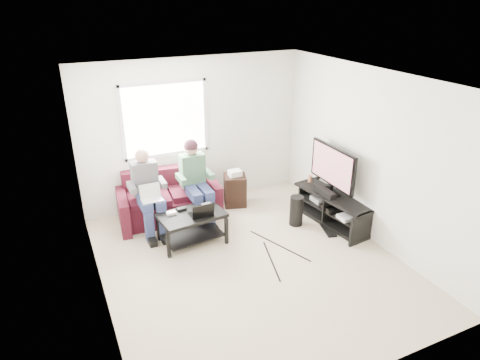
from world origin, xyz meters
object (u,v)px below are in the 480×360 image
(coffee_table, at_px, (192,221))
(tv_stand, at_px, (332,210))
(tv, at_px, (332,167))
(end_table, at_px, (235,189))
(subwoofer, at_px, (296,211))
(sofa, at_px, (169,201))

(coffee_table, relative_size, tv_stand, 0.67)
(tv, relative_size, end_table, 1.65)
(tv_stand, height_order, subwoofer, subwoofer)
(tv_stand, relative_size, tv, 1.41)
(sofa, bearing_deg, tv_stand, -28.98)
(tv_stand, height_order, tv, tv)
(tv_stand, xyz_separation_m, end_table, (-1.20, 1.28, 0.08))
(end_table, bearing_deg, tv_stand, -46.81)
(sofa, xyz_separation_m, tv, (2.41, -1.24, 0.65))
(subwoofer, relative_size, end_table, 0.76)
(subwoofer, bearing_deg, tv_stand, -17.45)
(coffee_table, distance_m, tv_stand, 2.36)
(sofa, height_order, tv, tv)
(tv_stand, xyz_separation_m, subwoofer, (-0.59, 0.19, 0.03))
(sofa, height_order, subwoofer, sofa)
(tv, bearing_deg, subwoofer, 171.73)
(sofa, bearing_deg, subwoofer, -32.26)
(tv_stand, bearing_deg, tv, 91.47)
(sofa, relative_size, coffee_table, 1.73)
(tv, bearing_deg, coffee_table, 172.73)
(tv_stand, bearing_deg, subwoofer, 162.55)
(sofa, height_order, end_table, sofa)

